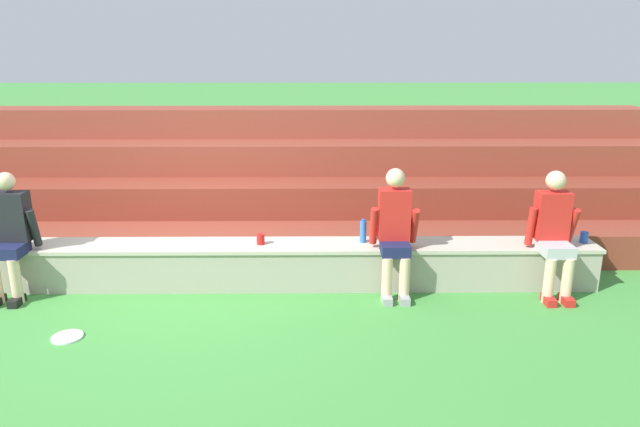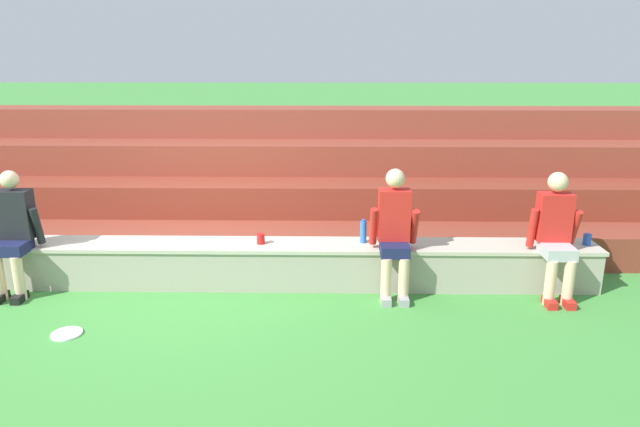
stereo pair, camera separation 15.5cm
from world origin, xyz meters
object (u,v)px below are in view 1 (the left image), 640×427
person_far_left (9,233)px  person_left_of_center (395,230)px  water_bottle_near_left (363,231)px  plastic_cup_middle (584,237)px  frisbee (67,337)px  plastic_cup_left_end (261,239)px  person_center (554,231)px

person_far_left → person_left_of_center: person_left_of_center is taller
person_far_left → person_left_of_center: bearing=0.2°
water_bottle_near_left → person_far_left: bearing=-175.4°
person_far_left → plastic_cup_middle: (6.15, 0.26, -0.15)m
water_bottle_near_left → plastic_cup_middle: (2.43, -0.04, -0.06)m
person_far_left → frisbee: size_ratio=4.76×
plastic_cup_left_end → frisbee: size_ratio=0.41×
person_far_left → person_left_of_center: size_ratio=0.98×
person_left_of_center → water_bottle_near_left: size_ratio=5.16×
person_center → water_bottle_near_left: size_ratio=5.04×
person_left_of_center → plastic_cup_middle: (2.13, 0.25, -0.17)m
person_center → frisbee: person_center is taller
person_far_left → water_bottle_near_left: size_ratio=5.05×
person_left_of_center → person_center: (1.67, -0.01, -0.02)m
person_left_of_center → plastic_cup_middle: size_ratio=11.11×
person_left_of_center → frisbee: size_ratio=4.86×
person_far_left → plastic_cup_left_end: (2.59, 0.24, -0.16)m
person_left_of_center → frisbee: (-3.10, -0.97, -0.71)m
person_far_left → water_bottle_near_left: 3.72m
person_far_left → plastic_cup_left_end: 2.60m
person_left_of_center → plastic_cup_left_end: size_ratio=11.84×
person_far_left → plastic_cup_left_end: bearing=5.3°
person_center → plastic_cup_left_end: person_center is taller
person_far_left → plastic_cup_left_end: person_far_left is taller
person_far_left → plastic_cup_middle: person_far_left is taller
water_bottle_near_left → plastic_cup_middle: bearing=-0.9°
water_bottle_near_left → person_center: bearing=-8.5°
water_bottle_near_left → plastic_cup_left_end: water_bottle_near_left is taller
person_left_of_center → frisbee: person_left_of_center is taller
person_center → water_bottle_near_left: (-1.98, 0.30, -0.09)m
person_far_left → person_center: (5.69, 0.00, -0.00)m
person_left_of_center → frisbee: 3.33m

